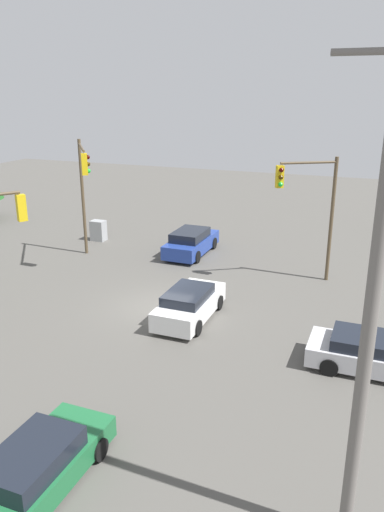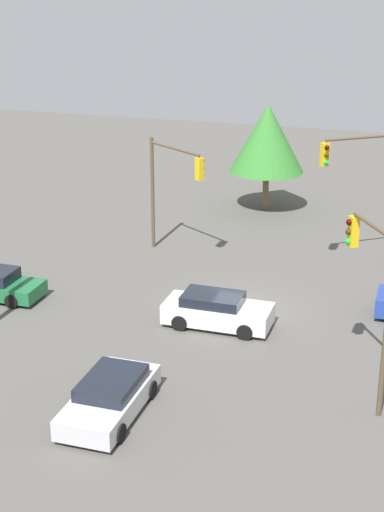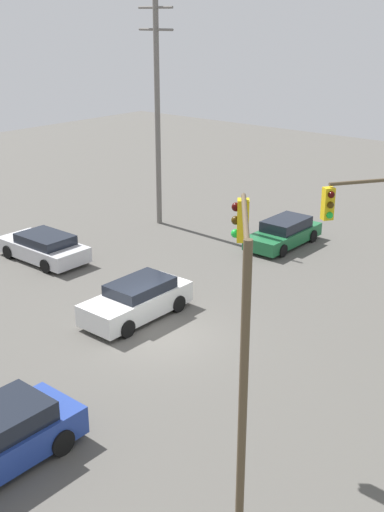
% 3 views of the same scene
% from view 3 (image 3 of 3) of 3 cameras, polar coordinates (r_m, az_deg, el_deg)
% --- Properties ---
extents(ground_plane, '(80.00, 80.00, 0.00)m').
position_cam_3_polar(ground_plane, '(22.54, -2.77, -7.09)').
color(ground_plane, '#54514C').
extents(sedan_silver, '(4.44, 2.06, 1.26)m').
position_cam_3_polar(sedan_silver, '(29.84, -13.05, 0.77)').
color(sedan_silver, silver).
rests_on(sedan_silver, ground_plane).
extents(sedan_green, '(1.87, 4.41, 1.29)m').
position_cam_3_polar(sedan_green, '(31.31, 8.19, 2.05)').
color(sedan_green, '#1E6638').
rests_on(sedan_green, ground_plane).
extents(sedan_white, '(1.90, 4.33, 1.37)m').
position_cam_3_polar(sedan_white, '(23.67, -4.89, -3.92)').
color(sedan_white, silver).
rests_on(sedan_white, ground_plane).
extents(traffic_signal_main, '(2.70, 3.46, 6.69)m').
position_cam_3_polar(traffic_signal_main, '(13.80, 4.52, -4.69)').
color(traffic_signal_main, brown).
rests_on(traffic_signal_main, ground_plane).
extents(traffic_signal_cross, '(2.36, 3.43, 5.75)m').
position_cam_3_polar(traffic_signal_cross, '(22.14, 16.73, 2.64)').
color(traffic_signal_cross, brown).
rests_on(traffic_signal_cross, ground_plane).
extents(utility_pole_tall, '(2.20, 0.28, 11.43)m').
position_cam_3_polar(utility_pole_tall, '(33.31, -3.10, 12.89)').
color(utility_pole_tall, slate).
rests_on(utility_pole_tall, ground_plane).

